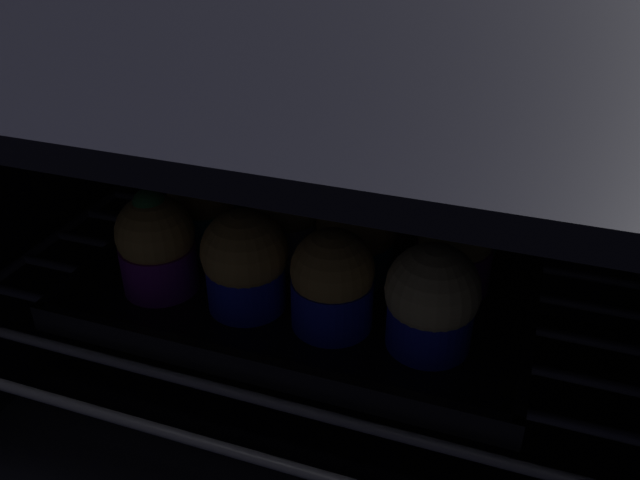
# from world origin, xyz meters

# --- Properties ---
(oven_cavity) EXTENTS (0.59, 0.47, 0.37)m
(oven_cavity) POSITION_xyz_m (0.00, 0.26, 0.17)
(oven_cavity) COLOR black
(oven_cavity) RESTS_ON ground
(oven_rack) EXTENTS (0.55, 0.42, 0.01)m
(oven_rack) POSITION_xyz_m (0.00, 0.22, 0.14)
(oven_rack) COLOR #42424C
(oven_rack) RESTS_ON oven_cavity
(baking_tray) EXTENTS (0.37, 0.29, 0.02)m
(baking_tray) POSITION_xyz_m (0.00, 0.23, 0.15)
(baking_tray) COLOR black
(baking_tray) RESTS_ON oven_rack
(muffin_row0_col0) EXTENTS (0.06, 0.06, 0.09)m
(muffin_row0_col0) POSITION_xyz_m (-0.11, 0.16, 0.19)
(muffin_row0_col0) COLOR #7A238C
(muffin_row0_col0) RESTS_ON baking_tray
(muffin_row0_col1) EXTENTS (0.07, 0.07, 0.08)m
(muffin_row0_col1) POSITION_xyz_m (-0.03, 0.16, 0.19)
(muffin_row0_col1) COLOR #1928B7
(muffin_row0_col1) RESTS_ON baking_tray
(muffin_row0_col2) EXTENTS (0.06, 0.06, 0.08)m
(muffin_row0_col2) POSITION_xyz_m (0.04, 0.16, 0.19)
(muffin_row0_col2) COLOR #1928B7
(muffin_row0_col2) RESTS_ON baking_tray
(muffin_row0_col3) EXTENTS (0.07, 0.07, 0.08)m
(muffin_row0_col3) POSITION_xyz_m (0.11, 0.16, 0.19)
(muffin_row0_col3) COLOR #1928B7
(muffin_row0_col3) RESTS_ON baking_tray
(muffin_row1_col0) EXTENTS (0.06, 0.06, 0.08)m
(muffin_row1_col0) POSITION_xyz_m (-0.11, 0.23, 0.19)
(muffin_row1_col0) COLOR #0C8C84
(muffin_row1_col0) RESTS_ON baking_tray
(muffin_row1_col1) EXTENTS (0.07, 0.07, 0.08)m
(muffin_row1_col1) POSITION_xyz_m (-0.03, 0.24, 0.19)
(muffin_row1_col1) COLOR silver
(muffin_row1_col1) RESTS_ON baking_tray
(muffin_row1_col2) EXTENTS (0.07, 0.07, 0.08)m
(muffin_row1_col2) POSITION_xyz_m (0.03, 0.23, 0.19)
(muffin_row1_col2) COLOR #0C8C84
(muffin_row1_col2) RESTS_ON baking_tray
(muffin_row1_col3) EXTENTS (0.06, 0.06, 0.08)m
(muffin_row1_col3) POSITION_xyz_m (0.11, 0.24, 0.19)
(muffin_row1_col3) COLOR #7A238C
(muffin_row1_col3) RESTS_ON baking_tray
(muffin_row2_col0) EXTENTS (0.06, 0.06, 0.08)m
(muffin_row2_col0) POSITION_xyz_m (-0.11, 0.31, 0.19)
(muffin_row2_col0) COLOR #0C8C84
(muffin_row2_col0) RESTS_ON baking_tray
(muffin_row2_col1) EXTENTS (0.07, 0.07, 0.09)m
(muffin_row2_col1) POSITION_xyz_m (-0.04, 0.30, 0.19)
(muffin_row2_col1) COLOR #7A238C
(muffin_row2_col1) RESTS_ON baking_tray
(muffin_row2_col2) EXTENTS (0.06, 0.06, 0.08)m
(muffin_row2_col2) POSITION_xyz_m (0.03, 0.30, 0.19)
(muffin_row2_col2) COLOR red
(muffin_row2_col2) RESTS_ON baking_tray
(muffin_row2_col3) EXTENTS (0.06, 0.06, 0.08)m
(muffin_row2_col3) POSITION_xyz_m (0.11, 0.31, 0.19)
(muffin_row2_col3) COLOR #0C8C84
(muffin_row2_col3) RESTS_ON baking_tray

